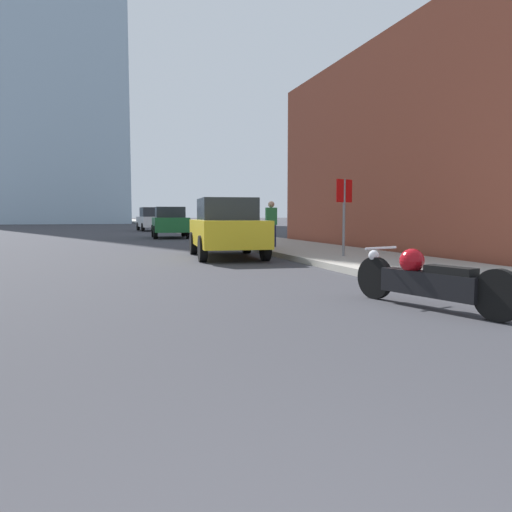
% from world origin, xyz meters
% --- Properties ---
extents(sidewalk, '(3.33, 240.00, 0.15)m').
position_xyz_m(sidewalk, '(6.01, 40.00, 0.07)').
color(sidewalk, '#9E998E').
rests_on(sidewalk, ground_plane).
extents(brick_storefront, '(10.75, 13.87, 6.85)m').
position_xyz_m(brick_storefront, '(13.25, 14.34, 3.43)').
color(brick_storefront, brown).
rests_on(brick_storefront, ground_plane).
extents(motorcycle, '(0.92, 2.47, 0.78)m').
position_xyz_m(motorcycle, '(3.54, 4.83, 0.39)').
color(motorcycle, black).
rests_on(motorcycle, ground_plane).
extents(parked_car_yellow, '(2.18, 4.33, 1.71)m').
position_xyz_m(parked_car_yellow, '(2.96, 13.38, 0.87)').
color(parked_car_yellow, gold).
rests_on(parked_car_yellow, ground_plane).
extents(parked_car_green, '(2.05, 4.01, 1.66)m').
position_xyz_m(parked_car_green, '(3.05, 26.31, 0.84)').
color(parked_car_green, '#1E6B33').
rests_on(parked_car_green, ground_plane).
extents(parked_car_white, '(2.04, 4.66, 1.81)m').
position_xyz_m(parked_car_white, '(3.27, 38.86, 0.89)').
color(parked_car_white, silver).
rests_on(parked_car_white, ground_plane).
extents(stop_sign, '(0.57, 0.26, 2.02)m').
position_xyz_m(stop_sign, '(5.59, 11.15, 1.53)').
color(stop_sign, slate).
rests_on(stop_sign, sidewalk).
extents(pedestrian, '(0.36, 0.22, 1.55)m').
position_xyz_m(pedestrian, '(5.02, 15.37, 0.93)').
color(pedestrian, '#1E2347').
rests_on(pedestrian, sidewalk).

